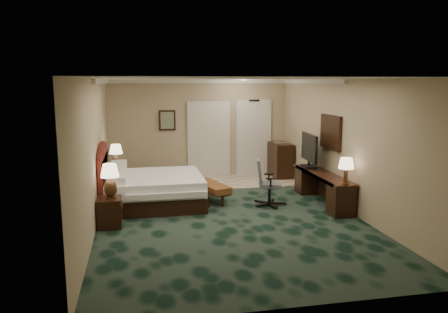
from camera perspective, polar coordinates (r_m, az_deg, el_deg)
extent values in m
cube|color=black|center=(8.87, 0.35, -7.59)|extent=(5.00, 7.50, 0.00)
cube|color=white|center=(8.47, 0.37, 10.13)|extent=(5.00, 7.50, 0.00)
cube|color=tan|center=(12.23, -3.20, 3.67)|extent=(5.00, 0.00, 2.70)
cube|color=tan|center=(5.02, 9.06, -5.32)|extent=(5.00, 0.00, 2.70)
cube|color=tan|center=(8.43, -16.53, 0.51)|extent=(0.00, 7.50, 2.70)
cube|color=tan|center=(9.39, 15.48, 1.47)|extent=(0.00, 7.50, 2.70)
cube|color=tan|center=(11.79, 1.79, -3.18)|extent=(3.20, 1.70, 0.01)
cube|color=silver|center=(12.55, 3.86, 2.44)|extent=(1.02, 0.06, 2.18)
cube|color=beige|center=(12.27, -2.00, 2.28)|extent=(1.20, 0.06, 2.10)
cube|color=#4D6F62|center=(12.07, -7.43, 4.71)|extent=(0.45, 0.06, 0.55)
cube|color=white|center=(9.88, 13.77, 3.12)|extent=(0.05, 0.95, 0.75)
cube|color=white|center=(9.62, -9.01, -4.33)|extent=(2.04, 1.89, 0.65)
cube|color=black|center=(8.36, -14.72, -7.07)|extent=(0.43, 0.50, 0.54)
cube|color=black|center=(10.75, -13.87, -3.14)|extent=(0.48, 0.55, 0.60)
cube|color=brown|center=(9.82, -1.65, -4.66)|extent=(0.75, 1.25, 0.40)
cube|color=black|center=(9.83, 12.72, -4.09)|extent=(0.50, 2.31, 0.67)
cube|color=black|center=(10.28, 11.07, 0.73)|extent=(0.17, 1.03, 0.80)
cube|color=black|center=(12.33, 7.38, -0.46)|extent=(0.50, 0.90, 0.95)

